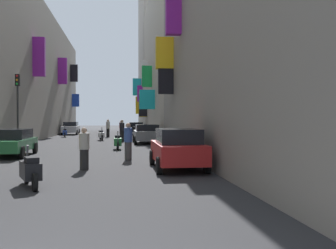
# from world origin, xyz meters

# --- Properties ---
(ground_plane) EXTENTS (140.00, 140.00, 0.00)m
(ground_plane) POSITION_xyz_m (0.00, 30.00, 0.00)
(ground_plane) COLOR #2D2D30
(building_left_mid_b) EXTENTS (7.03, 43.27, 12.66)m
(building_left_mid_b) POSITION_xyz_m (-7.99, 38.37, 6.33)
(building_left_mid_b) COLOR gray
(building_left_mid_b) RESTS_ON ground
(building_right_near) EXTENTS (7.04, 24.36, 13.77)m
(building_right_near) POSITION_xyz_m (7.99, 12.19, 6.89)
(building_right_near) COLOR gray
(building_right_near) RESTS_ON ground
(building_right_mid_a) EXTENTS (7.38, 21.46, 14.75)m
(building_right_mid_a) POSITION_xyz_m (7.99, 35.10, 7.37)
(building_right_mid_a) COLOR #BCB29E
(building_right_mid_a) RESTS_ON ground
(building_right_mid_c) EXTENTS (7.22, 13.32, 21.11)m
(building_right_mid_c) POSITION_xyz_m (7.99, 53.34, 10.55)
(building_right_mid_c) COLOR #B2A899
(building_right_mid_c) RESTS_ON ground
(parked_car_silver) EXTENTS (1.85, 4.07, 1.48)m
(parked_car_silver) POSITION_xyz_m (-3.77, 42.69, 0.78)
(parked_car_silver) COLOR #B7B7BC
(parked_car_silver) RESTS_ON ground
(parked_car_green) EXTENTS (1.84, 4.39, 1.36)m
(parked_car_green) POSITION_xyz_m (-3.56, 16.60, 0.72)
(parked_car_green) COLOR #236638
(parked_car_green) RESTS_ON ground
(parked_car_black) EXTENTS (1.92, 4.39, 1.43)m
(parked_car_black) POSITION_xyz_m (3.79, 42.70, 0.76)
(parked_car_black) COLOR black
(parked_car_black) RESTS_ON ground
(parked_car_grey) EXTENTS (2.01, 4.05, 1.43)m
(parked_car_grey) POSITION_xyz_m (3.85, 25.59, 0.76)
(parked_car_grey) COLOR slate
(parked_car_grey) RESTS_ON ground
(parked_car_red) EXTENTS (1.83, 4.10, 1.51)m
(parked_car_red) POSITION_xyz_m (3.89, 10.65, 0.79)
(parked_car_red) COLOR #B21E1E
(parked_car_red) RESTS_ON ground
(scooter_black) EXTENTS (0.83, 1.86, 1.13)m
(scooter_black) POSITION_xyz_m (-0.69, 7.39, 0.46)
(scooter_black) COLOR black
(scooter_black) RESTS_ON ground
(scooter_blue) EXTENTS (0.58, 1.78, 1.13)m
(scooter_blue) POSITION_xyz_m (-3.67, 36.82, 0.46)
(scooter_blue) COLOR #2D4CAD
(scooter_blue) RESTS_ON ground
(scooter_green) EXTENTS (0.47, 1.96, 1.13)m
(scooter_green) POSITION_xyz_m (1.67, 20.24, 0.46)
(scooter_green) COLOR #287F3D
(scooter_green) RESTS_ON ground
(scooter_white) EXTENTS (0.61, 1.95, 1.13)m
(scooter_white) POSITION_xyz_m (0.26, 30.10, 0.46)
(scooter_white) COLOR silver
(scooter_white) RESTS_ON ground
(pedestrian_crossing) EXTENTS (0.42, 0.42, 1.55)m
(pedestrian_crossing) POSITION_xyz_m (0.46, 10.87, 0.77)
(pedestrian_crossing) COLOR #242424
(pedestrian_crossing) RESTS_ON ground
(pedestrian_near_left) EXTENTS (0.41, 0.41, 1.62)m
(pedestrian_near_left) POSITION_xyz_m (2.02, 40.70, 0.81)
(pedestrian_near_left) COLOR #343434
(pedestrian_near_left) RESTS_ON ground
(pedestrian_near_right) EXTENTS (0.50, 0.50, 1.79)m
(pedestrian_near_right) POSITION_xyz_m (0.69, 35.89, 0.90)
(pedestrian_near_right) COLOR black
(pedestrian_near_right) RESTS_ON ground
(pedestrian_mid_street) EXTENTS (0.53, 0.53, 1.68)m
(pedestrian_mid_street) POSITION_xyz_m (2.15, 14.04, 0.84)
(pedestrian_mid_street) COLOR #3E3E3E
(pedestrian_mid_street) RESTS_ON ground
(pedestrian_far_away) EXTENTS (0.53, 0.53, 1.77)m
(pedestrian_far_away) POSITION_xyz_m (2.02, 28.26, 0.89)
(pedestrian_far_away) COLOR black
(pedestrian_far_away) RESTS_ON ground
(traffic_light_near_corner) EXTENTS (0.26, 0.34, 4.70)m
(traffic_light_near_corner) POSITION_xyz_m (-4.64, 22.09, 3.17)
(traffic_light_near_corner) COLOR #2D2D2D
(traffic_light_near_corner) RESTS_ON ground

